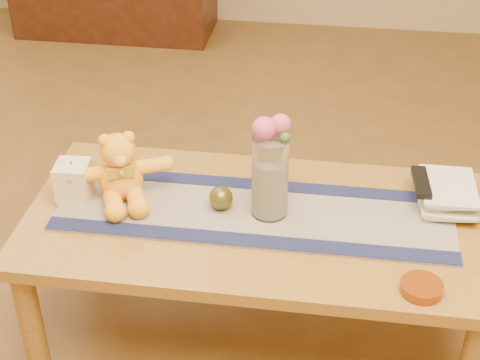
# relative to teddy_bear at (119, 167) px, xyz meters

# --- Properties ---
(floor) EXTENTS (5.50, 5.50, 0.00)m
(floor) POSITION_rel_teddy_bear_xyz_m (0.43, -0.04, -0.56)
(floor) COLOR brown
(floor) RESTS_ON ground
(coffee_table_top) EXTENTS (1.40, 0.70, 0.04)m
(coffee_table_top) POSITION_rel_teddy_bear_xyz_m (0.43, -0.04, -0.13)
(coffee_table_top) COLOR brown
(coffee_table_top) RESTS_ON floor
(table_leg_fl) EXTENTS (0.07, 0.07, 0.41)m
(table_leg_fl) POSITION_rel_teddy_bear_xyz_m (-0.21, -0.33, -0.36)
(table_leg_fl) COLOR brown
(table_leg_fl) RESTS_ON floor
(table_leg_bl) EXTENTS (0.07, 0.07, 0.41)m
(table_leg_bl) POSITION_rel_teddy_bear_xyz_m (-0.21, 0.25, -0.36)
(table_leg_bl) COLOR brown
(table_leg_bl) RESTS_ON floor
(table_leg_br) EXTENTS (0.07, 0.07, 0.41)m
(table_leg_br) POSITION_rel_teddy_bear_xyz_m (1.07, 0.25, -0.36)
(table_leg_br) COLOR brown
(table_leg_br) RESTS_ON floor
(persian_runner) EXTENTS (1.20, 0.35, 0.01)m
(persian_runner) POSITION_rel_teddy_bear_xyz_m (0.42, -0.02, -0.11)
(persian_runner) COLOR #231B4E
(persian_runner) RESTS_ON coffee_table_top
(runner_border_near) EXTENTS (1.20, 0.06, 0.00)m
(runner_border_near) POSITION_rel_teddy_bear_xyz_m (0.42, -0.17, -0.11)
(runner_border_near) COLOR #161B44
(runner_border_near) RESTS_ON persian_runner
(runner_border_far) EXTENTS (1.20, 0.06, 0.00)m
(runner_border_far) POSITION_rel_teddy_bear_xyz_m (0.42, 0.12, -0.11)
(runner_border_far) COLOR #161B44
(runner_border_far) RESTS_ON persian_runner
(teddy_bear) EXTENTS (0.39, 0.36, 0.21)m
(teddy_bear) POSITION_rel_teddy_bear_xyz_m (0.00, 0.00, 0.00)
(teddy_bear) COLOR #FFAA20
(teddy_bear) RESTS_ON persian_runner
(pillar_candle) EXTENTS (0.11, 0.11, 0.12)m
(pillar_candle) POSITION_rel_teddy_bear_xyz_m (-0.14, -0.03, -0.05)
(pillar_candle) COLOR beige
(pillar_candle) RESTS_ON persian_runner
(candle_wick) EXTENTS (0.00, 0.00, 0.01)m
(candle_wick) POSITION_rel_teddy_bear_xyz_m (-0.14, -0.03, 0.02)
(candle_wick) COLOR black
(candle_wick) RESTS_ON pillar_candle
(glass_vase) EXTENTS (0.11, 0.11, 0.26)m
(glass_vase) POSITION_rel_teddy_bear_xyz_m (0.47, -0.02, 0.02)
(glass_vase) COLOR silver
(glass_vase) RESTS_ON persian_runner
(potpourri_fill) EXTENTS (0.09, 0.09, 0.18)m
(potpourri_fill) POSITION_rel_teddy_bear_xyz_m (0.47, -0.02, -0.02)
(potpourri_fill) COLOR beige
(potpourri_fill) RESTS_ON glass_vase
(rose_left) EXTENTS (0.07, 0.07, 0.07)m
(rose_left) POSITION_rel_teddy_bear_xyz_m (0.45, -0.03, 0.19)
(rose_left) COLOR #C94776
(rose_left) RESTS_ON glass_vase
(rose_right) EXTENTS (0.06, 0.06, 0.06)m
(rose_right) POSITION_rel_teddy_bear_xyz_m (0.49, -0.02, 0.20)
(rose_right) COLOR #C94776
(rose_right) RESTS_ON glass_vase
(blue_flower_back) EXTENTS (0.04, 0.04, 0.04)m
(blue_flower_back) POSITION_rel_teddy_bear_xyz_m (0.48, 0.01, 0.18)
(blue_flower_back) COLOR #525CB3
(blue_flower_back) RESTS_ON glass_vase
(blue_flower_side) EXTENTS (0.04, 0.04, 0.04)m
(blue_flower_side) POSITION_rel_teddy_bear_xyz_m (0.44, -0.00, 0.17)
(blue_flower_side) COLOR #525CB3
(blue_flower_side) RESTS_ON glass_vase
(leaf_sprig) EXTENTS (0.03, 0.03, 0.03)m
(leaf_sprig) POSITION_rel_teddy_bear_xyz_m (0.51, -0.04, 0.17)
(leaf_sprig) COLOR #33662D
(leaf_sprig) RESTS_ON glass_vase
(bronze_ball) EXTENTS (0.09, 0.09, 0.07)m
(bronze_ball) POSITION_rel_teddy_bear_xyz_m (0.32, -0.02, -0.07)
(bronze_ball) COLOR #534D1B
(bronze_ball) RESTS_ON persian_runner
(book_bottom) EXTENTS (0.19, 0.24, 0.02)m
(book_bottom) POSITION_rel_teddy_bear_xyz_m (0.92, 0.10, -0.10)
(book_bottom) COLOR beige
(book_bottom) RESTS_ON coffee_table_top
(book_lower) EXTENTS (0.17, 0.23, 0.02)m
(book_lower) POSITION_rel_teddy_bear_xyz_m (0.92, 0.10, -0.08)
(book_lower) COLOR beige
(book_lower) RESTS_ON book_bottom
(book_upper) EXTENTS (0.20, 0.25, 0.02)m
(book_upper) POSITION_rel_teddy_bear_xyz_m (0.91, 0.10, -0.07)
(book_upper) COLOR beige
(book_upper) RESTS_ON book_lower
(book_top) EXTENTS (0.17, 0.23, 0.02)m
(book_top) POSITION_rel_teddy_bear_xyz_m (0.92, 0.10, -0.05)
(book_top) COLOR beige
(book_top) RESTS_ON book_upper
(tv_remote) EXTENTS (0.06, 0.16, 0.02)m
(tv_remote) POSITION_rel_teddy_bear_xyz_m (0.92, 0.09, -0.03)
(tv_remote) COLOR black
(tv_remote) RESTS_ON book_top
(amber_dish) EXTENTS (0.14, 0.14, 0.03)m
(amber_dish) POSITION_rel_teddy_bear_xyz_m (0.90, -0.31, -0.10)
(amber_dish) COLOR #BF5914
(amber_dish) RESTS_ON coffee_table_top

